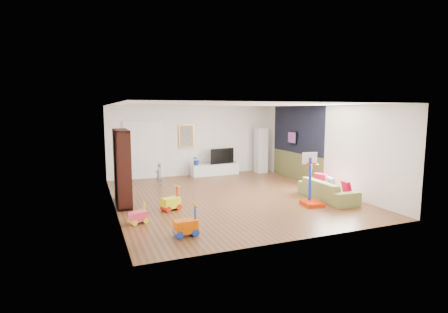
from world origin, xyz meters
name	(u,v)px	position (x,y,z in m)	size (l,w,h in m)	color
floor	(229,196)	(0.00, 0.00, 0.00)	(6.50, 7.50, 0.00)	brown
ceiling	(229,105)	(0.00, 0.00, 2.70)	(6.50, 7.50, 0.00)	white
wall_back	(193,141)	(0.00, 3.75, 1.35)	(6.50, 0.00, 2.70)	silver
wall_front	(303,172)	(0.00, -3.75, 1.35)	(6.50, 0.00, 2.70)	white
wall_left	(113,157)	(-3.25, 0.00, 1.35)	(0.00, 7.50, 2.70)	silver
wall_right	(321,147)	(3.25, 0.00, 1.35)	(0.00, 7.50, 2.70)	white
navy_accent	(297,130)	(3.23, 1.40, 1.85)	(0.01, 3.20, 1.70)	black
olive_wainscot	(296,166)	(3.23, 1.40, 0.50)	(0.01, 3.20, 1.00)	brown
doorway	(144,151)	(-1.90, 3.71, 1.05)	(1.45, 0.06, 2.10)	white
painting_back	(187,136)	(-0.25, 3.71, 1.55)	(0.62, 0.06, 0.92)	gold
artwork_right	(292,138)	(3.17, 1.60, 1.55)	(0.04, 0.56, 0.46)	#7F3F8C
media_console	(215,169)	(0.80, 3.42, 0.22)	(1.91, 0.48, 0.45)	silver
tall_cabinet	(261,150)	(2.76, 3.26, 0.92)	(0.43, 0.43, 1.83)	silver
bookshelf	(122,167)	(-3.01, 0.25, 1.02)	(0.36, 1.39, 2.04)	black
sofa	(327,190)	(2.48, -1.37, 0.28)	(1.93, 0.76, 0.56)	olive
basketball_hoop	(313,179)	(1.70, -1.74, 0.71)	(0.49, 0.60, 1.43)	#C22400
ride_on_yellow	(171,199)	(-1.93, -0.78, 0.31)	(0.46, 0.28, 0.61)	yellow
ride_on_orange	(186,221)	(-2.07, -2.71, 0.31)	(0.47, 0.29, 0.62)	#EA5A00
ride_on_pink	(138,212)	(-2.86, -1.55, 0.26)	(0.38, 0.24, 0.51)	#F43A5D
child	(159,174)	(-1.63, 2.26, 0.39)	(0.29, 0.19, 0.78)	slate
tv	(221,156)	(1.08, 3.47, 0.75)	(1.05, 0.14, 0.61)	black
vase_plant	(197,160)	(0.05, 3.39, 0.65)	(0.36, 0.32, 0.40)	navy
pillow_left	(346,188)	(2.69, -1.92, 0.45)	(0.10, 0.36, 0.36)	#AD0021
pillow_center	(331,184)	(2.64, -1.33, 0.45)	(0.10, 0.37, 0.37)	silver
pillow_right	(321,180)	(2.70, -0.79, 0.45)	(0.11, 0.42, 0.42)	#C41139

